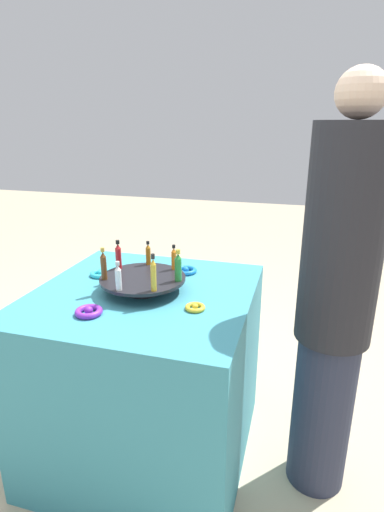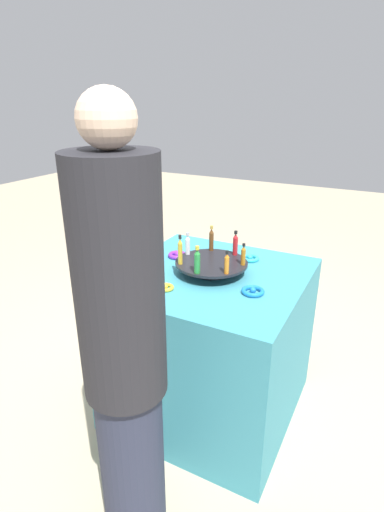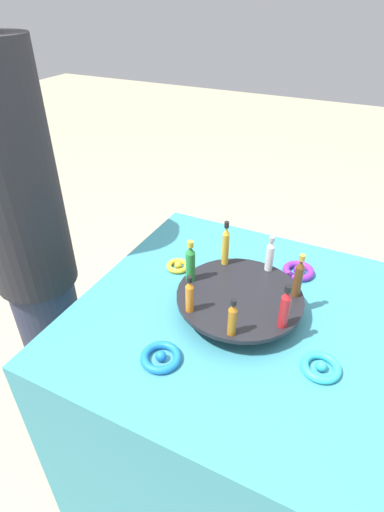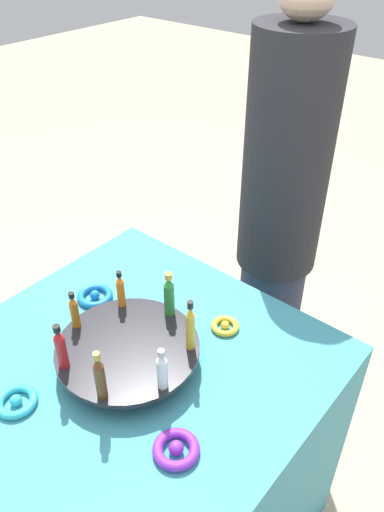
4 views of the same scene
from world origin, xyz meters
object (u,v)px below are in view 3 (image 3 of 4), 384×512
(bottle_red, at_px, (285,308))
(bottle_amber, at_px, (232,319))
(ribbon_bow_blue, at_px, (161,357))
(bottle_green, at_px, (190,263))
(bottle_brown, at_px, (298,277))
(person_figure, at_px, (30,247))
(bottle_orange, at_px, (190,295))
(ribbon_bow_purple, at_px, (298,271))
(bottle_gold, at_px, (226,245))
(ribbon_bow_gold, at_px, (178,266))
(display_stand, at_px, (239,299))
(ribbon_bow_teal, at_px, (321,367))
(bottle_clear, at_px, (270,255))

(bottle_red, height_order, bottle_amber, bottle_red)
(ribbon_bow_blue, bearing_deg, bottle_green, 99.96)
(bottle_brown, xyz_separation_m, person_figure, (-0.86, -0.10, -0.10))
(bottle_brown, distance_m, bottle_orange, 0.29)
(bottle_green, height_order, ribbon_bow_purple, bottle_green)
(bottle_red, xyz_separation_m, bottle_gold, (-0.22, 0.18, 0.01))
(ribbon_bow_purple, bearing_deg, bottle_brown, -81.03)
(bottle_gold, height_order, ribbon_bow_gold, bottle_gold)
(bottle_green, distance_m, ribbon_bow_blue, 0.27)
(bottle_brown, height_order, bottle_green, bottle_brown)
(display_stand, height_order, ribbon_bow_teal, display_stand)
(bottle_green, distance_m, bottle_orange, 0.13)
(bottle_amber, bearing_deg, person_figure, 171.89)
(bottle_red, relative_size, bottle_orange, 1.15)
(bottle_gold, distance_m, bottle_amber, 0.29)
(ribbon_bow_blue, xyz_separation_m, person_figure, (-0.62, 0.21, 0.01))
(ribbon_bow_purple, bearing_deg, bottle_red, -84.78)
(bottle_red, bearing_deg, bottle_gold, 141.30)
(bottle_red, bearing_deg, bottle_orange, -167.27)
(bottle_orange, xyz_separation_m, person_figure, (-0.63, 0.08, -0.09))
(ribbon_bow_blue, bearing_deg, ribbon_bow_gold, 111.77)
(bottle_gold, height_order, bottle_amber, bottle_gold)
(bottle_clear, distance_m, ribbon_bow_blue, 0.42)
(bottle_gold, bearing_deg, ribbon_bow_teal, -33.28)
(bottle_green, height_order, bottle_amber, bottle_green)
(display_stand, relative_size, bottle_gold, 2.41)
(bottle_gold, distance_m, ribbon_bow_teal, 0.42)
(ribbon_bow_gold, xyz_separation_m, ribbon_bow_teal, (0.49, -0.21, 0.00))
(bottle_amber, xyz_separation_m, person_figure, (-0.76, 0.11, -0.09))
(display_stand, relative_size, bottle_green, 2.69)
(bottle_green, xyz_separation_m, ribbon_bow_teal, (0.39, -0.10, -0.11))
(bottle_red, xyz_separation_m, ribbon_bow_blue, (-0.24, -0.18, -0.11))
(bottle_green, relative_size, bottle_amber, 1.21)
(bottle_green, relative_size, ribbon_bow_teal, 1.35)
(display_stand, xyz_separation_m, bottle_green, (-0.15, 0.00, 0.07))
(bottle_brown, relative_size, ribbon_bow_gold, 1.75)
(bottle_green, relative_size, bottle_orange, 1.19)
(person_figure, bearing_deg, bottle_green, 0.75)
(bottle_brown, xyz_separation_m, ribbon_bow_teal, (0.11, -0.17, -0.11))
(ribbon_bow_gold, bearing_deg, bottle_gold, 4.10)
(bottle_clear, relative_size, ribbon_bow_purple, 1.13)
(bottle_green, distance_m, ribbon_bow_purple, 0.37)
(display_stand, xyz_separation_m, ribbon_bow_teal, (0.24, -0.10, -0.03))
(display_stand, height_order, ribbon_bow_purple, display_stand)
(ribbon_bow_purple, bearing_deg, bottle_clear, -125.55)
(bottle_gold, bearing_deg, bottle_green, -115.84)
(bottle_gold, height_order, ribbon_bow_purple, bottle_gold)
(bottle_clear, bearing_deg, bottle_brown, -38.70)
(bottle_clear, height_order, ribbon_bow_purple, bottle_clear)
(ribbon_bow_purple, bearing_deg, ribbon_bow_gold, -158.23)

